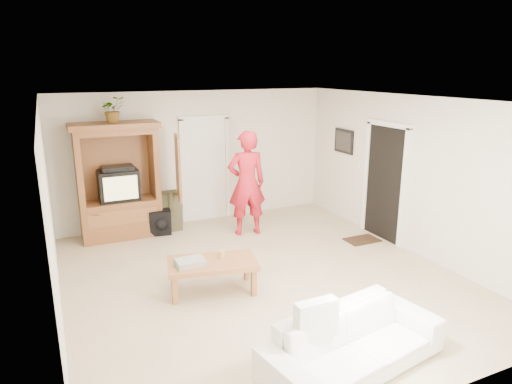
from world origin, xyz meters
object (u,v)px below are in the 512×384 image
armoire (120,188)px  man (247,183)px  sofa (353,343)px  coffee_table (212,265)px

armoire → man: armoire is taller
armoire → sofa: 5.24m
armoire → coffee_table: bearing=-74.4°
man → coffee_table: man is taller
man → sofa: (-0.61, -4.13, -0.68)m
armoire → coffee_table: 2.92m
armoire → man: size_ratio=1.08×
armoire → man: bearing=-21.6°
sofa → coffee_table: bearing=98.6°
sofa → coffee_table: sofa is taller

